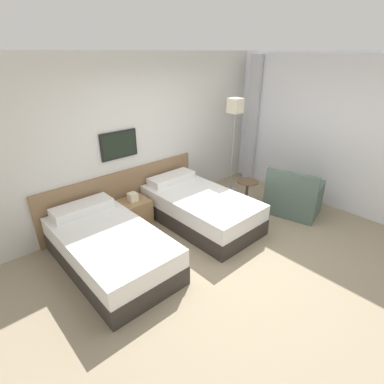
# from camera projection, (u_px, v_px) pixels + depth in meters

# --- Properties ---
(ground_plane) EXTENTS (16.00, 16.00, 0.00)m
(ground_plane) POSITION_uv_depth(u_px,v_px,m) (232.00, 255.00, 4.36)
(ground_plane) COLOR gray
(wall_headboard) EXTENTS (10.00, 0.10, 2.70)m
(wall_headboard) POSITION_uv_depth(u_px,v_px,m) (144.00, 140.00, 5.15)
(wall_headboard) COLOR silver
(wall_headboard) RESTS_ON ground_plane
(wall_window) EXTENTS (0.21, 4.51, 2.70)m
(wall_window) POSITION_uv_depth(u_px,v_px,m) (338.00, 135.00, 5.28)
(wall_window) COLOR white
(wall_window) RESTS_ON ground_plane
(bed_near_door) EXTENTS (1.09, 2.00, 0.66)m
(bed_near_door) POSITION_uv_depth(u_px,v_px,m) (110.00, 248.00, 4.05)
(bed_near_door) COLOR #332D28
(bed_near_door) RESTS_ON ground_plane
(bed_near_window) EXTENTS (1.09, 2.00, 0.66)m
(bed_near_window) POSITION_uv_depth(u_px,v_px,m) (200.00, 208.00, 5.09)
(bed_near_window) COLOR #332D28
(bed_near_window) RESTS_ON ground_plane
(nightstand) EXTENTS (0.50, 0.44, 0.57)m
(nightstand) POSITION_uv_depth(u_px,v_px,m) (134.00, 211.00, 5.08)
(nightstand) COLOR #9E7A51
(nightstand) RESTS_ON ground_plane
(floor_lamp) EXTENTS (0.24, 0.24, 1.89)m
(floor_lamp) POSITION_uv_depth(u_px,v_px,m) (235.00, 114.00, 5.73)
(floor_lamp) COLOR #9E9993
(floor_lamp) RESTS_ON ground_plane
(side_table) EXTENTS (0.38, 0.38, 0.58)m
(side_table) POSITION_uv_depth(u_px,v_px,m) (247.00, 190.00, 5.43)
(side_table) COLOR brown
(side_table) RESTS_ON ground_plane
(armchair) EXTENTS (0.92, 1.03, 0.86)m
(armchair) POSITION_uv_depth(u_px,v_px,m) (293.00, 198.00, 5.40)
(armchair) COLOR #4C6056
(armchair) RESTS_ON ground_plane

